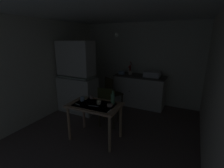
{
  "coord_description": "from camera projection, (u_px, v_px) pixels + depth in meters",
  "views": [
    {
      "loc": [
        1.52,
        -2.84,
        1.99
      ],
      "look_at": [
        -0.02,
        0.19,
        1.04
      ],
      "focal_mm": 26.18,
      "sensor_mm": 36.0,
      "label": 1
    }
  ],
  "objects": [
    {
      "name": "glass_bottle",
      "position": [
        113.0,
        99.0,
        3.16
      ],
      "size": [
        0.08,
        0.08,
        0.28
      ],
      "color": "#4C7F56",
      "rests_on": "dining_table"
    },
    {
      "name": "hand_pump",
      "position": [
        130.0,
        69.0,
        4.96
      ],
      "size": [
        0.05,
        0.27,
        0.39
      ],
      "color": "#B21E19",
      "rests_on": "counter_cabinet"
    },
    {
      "name": "wall_back",
      "position": [
        140.0,
        64.0,
        5.11
      ],
      "size": [
        3.73,
        0.1,
        2.45
      ],
      "primitive_type": "cube",
      "color": "beige",
      "rests_on": "ground"
    },
    {
      "name": "stoneware_crock",
      "position": [
        130.0,
        73.0,
        4.96
      ],
      "size": [
        0.11,
        0.11,
        0.11
      ],
      "primitive_type": "cylinder",
      "color": "beige",
      "rests_on": "counter_cabinet"
    },
    {
      "name": "wall_right",
      "position": [
        216.0,
        90.0,
        2.5
      ],
      "size": [
        0.1,
        4.2,
        2.45
      ],
      "primitive_type": "cube",
      "color": "beige",
      "rests_on": "ground"
    },
    {
      "name": "serving_bowl_wide",
      "position": [
        85.0,
        98.0,
        3.45
      ],
      "size": [
        0.1,
        0.1,
        0.05
      ],
      "primitive_type": "cylinder",
      "color": "beige",
      "rests_on": "dining_table"
    },
    {
      "name": "teaspoon_near_bowl",
      "position": [
        109.0,
        111.0,
        2.89
      ],
      "size": [
        0.03,
        0.13,
        0.0
      ],
      "primitive_type": "cube",
      "rotation": [
        0.0,
        0.0,
        1.65
      ],
      "color": "beige",
      "rests_on": "dining_table"
    },
    {
      "name": "chair_far_side",
      "position": [
        108.0,
        106.0,
        3.72
      ],
      "size": [
        0.47,
        0.47,
        0.95
      ],
      "color": "#352B16",
      "rests_on": "ground"
    },
    {
      "name": "chair_by_counter",
      "position": [
        112.0,
        92.0,
        4.77
      ],
      "size": [
        0.55,
        0.55,
        0.91
      ],
      "color": "#39311A",
      "rests_on": "ground"
    },
    {
      "name": "sink_basin",
      "position": [
        152.0,
        74.0,
        4.65
      ],
      "size": [
        0.44,
        0.34,
        0.15
      ],
      "color": "white",
      "rests_on": "counter_cabinet"
    },
    {
      "name": "soup_bowl_small",
      "position": [
        110.0,
        105.0,
        3.09
      ],
      "size": [
        0.11,
        0.11,
        0.04
      ],
      "primitive_type": "cylinder",
      "color": "tan",
      "rests_on": "dining_table"
    },
    {
      "name": "teaspoon_by_cup",
      "position": [
        77.0,
        104.0,
        3.17
      ],
      "size": [
        0.14,
        0.04,
        0.0
      ],
      "primitive_type": "cube",
      "rotation": [
        0.0,
        0.0,
        2.96
      ],
      "color": "beige",
      "rests_on": "dining_table"
    },
    {
      "name": "mug_tall",
      "position": [
        99.0,
        102.0,
        3.18
      ],
      "size": [
        0.08,
        0.08,
        0.08
      ],
      "primitive_type": "cylinder",
      "color": "beige",
      "rests_on": "dining_table"
    },
    {
      "name": "mug_dark",
      "position": [
        91.0,
        97.0,
        3.48
      ],
      "size": [
        0.07,
        0.07,
        0.07
      ],
      "primitive_type": "cylinder",
      "color": "tan",
      "rests_on": "dining_table"
    },
    {
      "name": "ground_plane",
      "position": [
        109.0,
        131.0,
        3.64
      ],
      "size": [
        5.1,
        5.1,
        0.0
      ],
      "primitive_type": "plane",
      "color": "brown"
    },
    {
      "name": "ceiling_slab",
      "position": [
        108.0,
        9.0,
        2.97
      ],
      "size": [
        3.73,
        4.2,
        0.1
      ],
      "primitive_type": "cube",
      "color": "silver"
    },
    {
      "name": "teacup_mint",
      "position": [
        82.0,
        99.0,
        3.34
      ],
      "size": [
        0.09,
        0.09,
        0.09
      ],
      "primitive_type": "cylinder",
      "color": "#9EB2C6",
      "rests_on": "dining_table"
    },
    {
      "name": "hutch_cabinet",
      "position": [
        77.0,
        80.0,
        4.42
      ],
      "size": [
        1.05,
        0.52,
        1.93
      ],
      "color": "beige",
      "rests_on": "ground"
    },
    {
      "name": "pendant_bulb",
      "position": [
        116.0,
        35.0,
        3.26
      ],
      "size": [
        0.08,
        0.08,
        0.08
      ],
      "primitive_type": "sphere",
      "color": "#F9EFCC"
    },
    {
      "name": "counter_cabinet",
      "position": [
        140.0,
        90.0,
        4.94
      ],
      "size": [
        1.48,
        0.64,
        0.92
      ],
      "color": "beige",
      "rests_on": "ground"
    },
    {
      "name": "dining_table",
      "position": [
        95.0,
        110.0,
        3.21
      ],
      "size": [
        1.04,
        0.68,
        0.75
      ],
      "color": "tan",
      "rests_on": "ground"
    },
    {
      "name": "mixing_bowl_counter",
      "position": [
        122.0,
        73.0,
        5.02
      ],
      "size": [
        0.2,
        0.2,
        0.09
      ],
      "primitive_type": "cylinder",
      "color": "#9EB2C6",
      "rests_on": "counter_cabinet"
    },
    {
      "name": "wall_left",
      "position": [
        44.0,
        70.0,
        4.12
      ],
      "size": [
        0.1,
        4.2,
        2.45
      ],
      "primitive_type": "cube",
      "color": "beige",
      "rests_on": "ground"
    },
    {
      "name": "table_knife",
      "position": [
        93.0,
        106.0,
        3.09
      ],
      "size": [
        0.21,
        0.04,
        0.0
      ],
      "primitive_type": "cube",
      "rotation": [
        0.0,
        0.0,
        3.28
      ],
      "color": "silver",
      "rests_on": "dining_table"
    }
  ]
}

